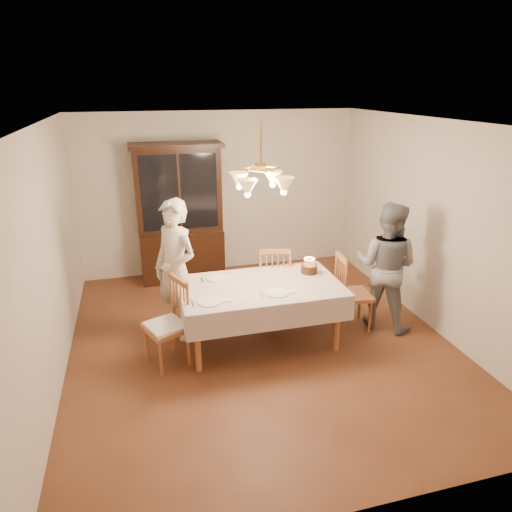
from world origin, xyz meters
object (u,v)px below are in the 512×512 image
object	(u,v)px
dining_table	(260,291)
birthday_cake	(309,270)
china_hutch	(180,216)
elderly_woman	(176,270)
chair_far_side	(274,283)

from	to	relation	value
dining_table	birthday_cake	world-z (taller)	birthday_cake
china_hutch	dining_table	bearing A→B (deg)	-73.09
dining_table	birthday_cake	size ratio (longest dim) A/B	6.33
elderly_woman	chair_far_side	bearing A→B (deg)	62.97
china_hutch	birthday_cake	bearing A→B (deg)	-56.90
elderly_woman	china_hutch	bearing A→B (deg)	134.68
elderly_woman	dining_table	bearing A→B (deg)	27.97
china_hutch	chair_far_side	bearing A→B (deg)	-56.06
chair_far_side	birthday_cake	distance (m)	0.69
dining_table	birthday_cake	bearing A→B (deg)	14.00
dining_table	chair_far_side	xyz separation A→B (m)	(0.38, 0.67, -0.24)
dining_table	china_hutch	distance (m)	2.38
elderly_woman	birthday_cake	bearing A→B (deg)	43.37
china_hutch	birthday_cake	size ratio (longest dim) A/B	7.20
chair_far_side	dining_table	bearing A→B (deg)	-119.39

